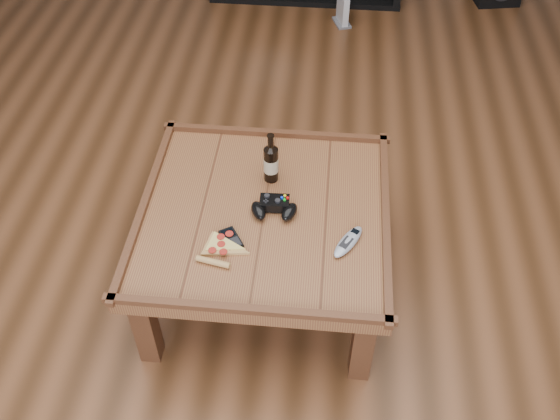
# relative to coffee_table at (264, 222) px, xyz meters

# --- Properties ---
(ground) EXTENTS (6.00, 6.00, 0.00)m
(ground) POSITION_rel_coffee_table_xyz_m (0.00, 0.00, -0.39)
(ground) COLOR #432613
(ground) RESTS_ON ground
(coffee_table) EXTENTS (1.03, 1.03, 0.48)m
(coffee_table) POSITION_rel_coffee_table_xyz_m (0.00, 0.00, 0.00)
(coffee_table) COLOR #5D2E1A
(coffee_table) RESTS_ON ground
(beer_bottle) EXTENTS (0.06, 0.06, 0.24)m
(beer_bottle) POSITION_rel_coffee_table_xyz_m (0.01, 0.19, 0.15)
(beer_bottle) COLOR black
(beer_bottle) RESTS_ON coffee_table
(game_controller) EXTENTS (0.21, 0.14, 0.06)m
(game_controller) POSITION_rel_coffee_table_xyz_m (0.04, 0.00, 0.09)
(game_controller) COLOR black
(game_controller) RESTS_ON coffee_table
(pizza_slice) EXTENTS (0.19, 0.26, 0.02)m
(pizza_slice) POSITION_rel_coffee_table_xyz_m (-0.14, -0.21, 0.07)
(pizza_slice) COLOR tan
(pizza_slice) RESTS_ON coffee_table
(smartphone) EXTENTS (0.11, 0.12, 0.01)m
(smartphone) POSITION_rel_coffee_table_xyz_m (-0.11, -0.16, 0.07)
(smartphone) COLOR black
(smartphone) RESTS_ON coffee_table
(remote_control) EXTENTS (0.14, 0.19, 0.03)m
(remote_control) POSITION_rel_coffee_table_xyz_m (0.34, -0.14, 0.07)
(remote_control) COLOR #9499A1
(remote_control) RESTS_ON coffee_table
(game_console) EXTENTS (0.14, 0.19, 0.21)m
(game_console) POSITION_rel_coffee_table_xyz_m (0.28, 2.32, -0.29)
(game_console) COLOR slate
(game_console) RESTS_ON ground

